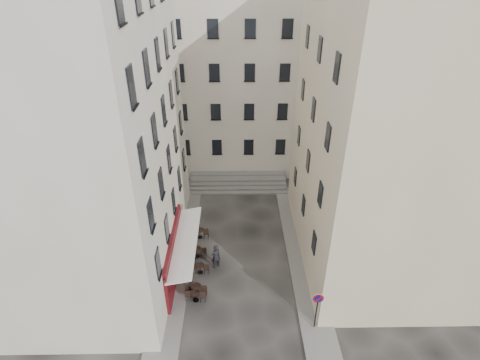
{
  "coord_description": "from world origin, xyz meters",
  "views": [
    {
      "loc": [
        -0.3,
        -17.98,
        18.89
      ],
      "look_at": [
        0.03,
        4.0,
        5.8
      ],
      "focal_mm": 28.0,
      "sensor_mm": 36.0,
      "label": 1
    }
  ],
  "objects_px": {
    "pedestrian": "(216,256)",
    "bistro_table_b": "(196,289)",
    "bistro_table_a": "(196,295)",
    "no_parking_sign": "(317,305)"
  },
  "relations": [
    {
      "from": "bistro_table_a",
      "to": "pedestrian",
      "type": "height_order",
      "value": "pedestrian"
    },
    {
      "from": "pedestrian",
      "to": "bistro_table_b",
      "type": "bearing_deg",
      "value": 30.08
    },
    {
      "from": "no_parking_sign",
      "to": "bistro_table_b",
      "type": "height_order",
      "value": "no_parking_sign"
    },
    {
      "from": "bistro_table_a",
      "to": "pedestrian",
      "type": "xyz_separation_m",
      "value": [
        1.18,
        3.01,
        0.49
      ]
    },
    {
      "from": "no_parking_sign",
      "to": "pedestrian",
      "type": "relative_size",
      "value": 1.46
    },
    {
      "from": "no_parking_sign",
      "to": "bistro_table_a",
      "type": "height_order",
      "value": "no_parking_sign"
    },
    {
      "from": "no_parking_sign",
      "to": "pedestrian",
      "type": "xyz_separation_m",
      "value": [
        -5.99,
        5.21,
        -1.03
      ]
    },
    {
      "from": "bistro_table_b",
      "to": "bistro_table_a",
      "type": "bearing_deg",
      "value": -91.15
    },
    {
      "from": "no_parking_sign",
      "to": "pedestrian",
      "type": "bearing_deg",
      "value": 139.89
    },
    {
      "from": "bistro_table_b",
      "to": "pedestrian",
      "type": "distance_m",
      "value": 2.83
    }
  ]
}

